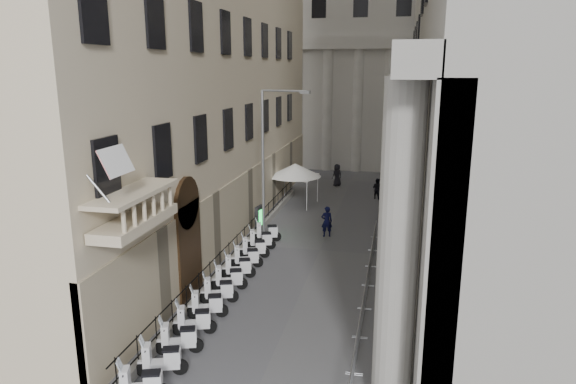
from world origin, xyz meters
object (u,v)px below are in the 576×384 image
pedestrian_b (377,189)px  pedestrian_a (327,221)px  security_tent (294,170)px  info_kiosk (260,220)px  street_lamp (269,153)px

pedestrian_b → pedestrian_a: bearing=106.1°
security_tent → info_kiosk: size_ratio=2.18×
street_lamp → info_kiosk: (-1.07, 1.69, -4.54)m
pedestrian_b → info_kiosk: bearing=87.6°
info_kiosk → street_lamp: bearing=-44.8°
street_lamp → pedestrian_a: 5.84m
info_kiosk → pedestrian_b: info_kiosk is taller
security_tent → pedestrian_a: bearing=-63.8°
pedestrian_b → street_lamp: bearing=95.3°
street_lamp → info_kiosk: 4.96m
security_tent → pedestrian_b: size_ratio=2.34×
info_kiosk → pedestrian_a: 4.22m
street_lamp → security_tent: bearing=103.3°
street_lamp → pedestrian_a: bearing=43.4°
pedestrian_b → security_tent: bearing=55.2°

